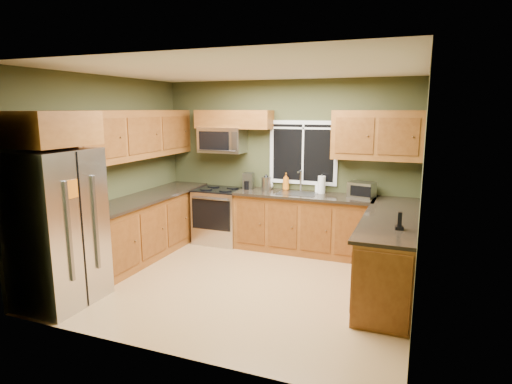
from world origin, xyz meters
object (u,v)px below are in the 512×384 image
Objects in this scene: microwave at (222,140)px; soap_bottle_c at (269,184)px; toaster_oven at (362,190)px; kettle at (266,183)px; soap_bottle_a at (286,182)px; cordless_phone at (399,224)px; paper_towel_roll at (322,185)px; range at (220,215)px; refrigerator at (58,228)px; coffee_maker at (248,181)px; soap_bottle_b at (318,187)px.

soap_bottle_c is (0.81, 0.09, -0.71)m from microwave.
kettle is at bearing -179.92° from toaster_oven.
soap_bottle_a reaches higher than cordless_phone.
toaster_oven is (2.33, -0.05, -0.68)m from microwave.
microwave is at bearing -175.82° from soap_bottle_a.
paper_towel_roll is 2.12m from cordless_phone.
microwave is 3.88× the size of cordless_phone.
range is at bearing -89.98° from microwave.
kettle is 0.15m from soap_bottle_c.
refrigerator reaches higher than range.
coffee_maker is 0.93× the size of soap_bottle_a.
soap_bottle_a is at bearing 174.89° from paper_towel_roll.
range is at bearing -168.86° from soap_bottle_a.
range is at bearing -174.27° from kettle.
soap_bottle_b is at bearing 3.31° from microwave.
refrigerator reaches higher than soap_bottle_a.
paper_towel_roll is (2.39, 2.93, 0.18)m from refrigerator.
toaster_oven is 1.52m from kettle.
microwave is at bearing -176.69° from soap_bottle_b.
range is 0.77m from coffee_maker.
refrigerator is 3.36m from soap_bottle_c.
refrigerator is 3.11m from coffee_maker.
paper_towel_roll is at bearing 172.76° from toaster_oven.
paper_towel_roll reaches higher than soap_bottle_a.
coffee_maker is 0.98× the size of kettle.
kettle is at bearing -3.90° from microwave.
range is at bearing -164.13° from soap_bottle_c.
soap_bottle_c is (0.33, 0.12, -0.04)m from coffee_maker.
microwave is 4.39× the size of soap_bottle_b.
toaster_oven is at bearing -6.20° from soap_bottle_a.
paper_towel_roll reaches higher than soap_bottle_c.
cordless_phone is at bearing -37.20° from kettle.
soap_bottle_a reaches higher than range.
soap_bottle_c is at bearing 177.26° from soap_bottle_a.
soap_bottle_b is at bearing 135.11° from paper_towel_roll.
soap_bottle_a is at bearing 136.42° from cordless_phone.
soap_bottle_a is 1.63× the size of soap_bottle_b.
soap_bottle_a is (1.10, 0.08, -0.65)m from microwave.
refrigerator is 2.37× the size of microwave.
kettle is 0.84m from soap_bottle_b.
coffee_maker is at bearing 174.52° from kettle.
soap_bottle_c is (-0.82, 0.00, -0.00)m from soap_bottle_b.
toaster_oven is 1.48× the size of soap_bottle_a.
toaster_oven is at bearing 43.40° from refrigerator.
cordless_phone is at bearing -27.66° from range.
range is 1.28m from soap_bottle_a.
soap_bottle_b reaches higher than range.
soap_bottle_b is at bearing 5.84° from coffee_maker.
toaster_oven is 1.85m from coffee_maker.
paper_towel_roll is at bearing 126.25° from cordless_phone.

